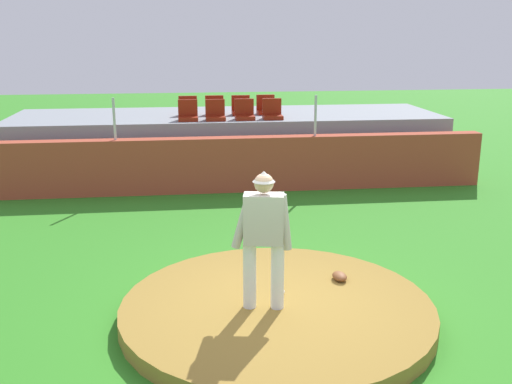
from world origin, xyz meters
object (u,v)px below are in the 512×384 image
object	(u,v)px
stadium_chair_2	(245,113)
stadium_chair_6	(241,109)
fielding_glove	(340,276)
stadium_chair_4	(188,110)
pitcher	(264,230)
stadium_chair_0	(188,114)
stadium_chair_7	(266,108)
baseball	(282,292)
stadium_chair_5	(215,109)
stadium_chair_1	(215,114)
stadium_chair_3	(272,113)

from	to	relation	value
stadium_chair_2	stadium_chair_6	distance (m)	0.86
fielding_glove	stadium_chair_4	size ratio (longest dim) A/B	0.60
pitcher	stadium_chair_0	size ratio (longest dim) A/B	3.63
stadium_chair_6	stadium_chair_2	bearing A→B (deg)	90.48
stadium_chair_6	stadium_chair_7	bearing A→B (deg)	-175.96
stadium_chair_2	stadium_chair_4	bearing A→B (deg)	-31.40
baseball	stadium_chair_6	size ratio (longest dim) A/B	0.15
stadium_chair_2	stadium_chair_7	size ratio (longest dim) A/B	1.00
stadium_chair_4	pitcher	bearing A→B (deg)	95.54
pitcher	fielding_glove	world-z (taller)	pitcher
fielding_glove	stadium_chair_6	world-z (taller)	stadium_chair_6
stadium_chair_0	stadium_chair_5	world-z (taller)	same
pitcher	stadium_chair_4	bearing A→B (deg)	105.82
stadium_chair_1	stadium_chair_4	distance (m)	1.11
stadium_chair_1	baseball	bearing A→B (deg)	93.67
stadium_chair_1	stadium_chair_7	xyz separation A→B (m)	(1.40, 0.94, 0.00)
baseball	stadium_chair_1	bearing A→B (deg)	93.67
stadium_chair_4	stadium_chair_6	xyz separation A→B (m)	(1.39, 0.00, 0.00)
fielding_glove	stadium_chair_2	bearing A→B (deg)	-178.38
baseball	stadium_chair_1	xyz separation A→B (m)	(-0.47, 7.40, 1.44)
pitcher	stadium_chair_2	distance (m)	7.81
stadium_chair_2	stadium_chair_6	size ratio (longest dim) A/B	1.00
stadium_chair_7	stadium_chair_5	bearing A→B (deg)	1.02
fielding_glove	stadium_chair_5	xyz separation A→B (m)	(-1.34, 7.93, 1.43)
stadium_chair_2	stadium_chair_6	xyz separation A→B (m)	(-0.01, 0.86, 0.00)
stadium_chair_4	stadium_chair_5	xyz separation A→B (m)	(0.70, 0.03, 0.00)
pitcher	stadium_chair_3	xyz separation A→B (m)	(1.27, 7.78, 0.43)
fielding_glove	stadium_chair_7	bearing A→B (deg)	176.24
pitcher	stadium_chair_7	size ratio (longest dim) A/B	3.63
stadium_chair_3	stadium_chair_4	bearing A→B (deg)	-22.01
stadium_chair_5	stadium_chair_3	bearing A→B (deg)	148.01
stadium_chair_6	stadium_chair_5	bearing A→B (deg)	-1.91
baseball	stadium_chair_6	world-z (taller)	stadium_chair_6
stadium_chair_3	stadium_chair_2	bearing A→B (deg)	0.31
stadium_chair_2	stadium_chair_5	bearing A→B (deg)	-51.51
baseball	stadium_chair_0	xyz separation A→B (m)	(-1.15, 7.42, 1.44)
stadium_chair_1	stadium_chair_6	world-z (taller)	same
stadium_chair_5	stadium_chair_0	bearing A→B (deg)	51.68
fielding_glove	stadium_chair_3	bearing A→B (deg)	175.91
stadium_chair_6	stadium_chair_7	xyz separation A→B (m)	(0.67, 0.05, 0.00)
stadium_chair_0	stadium_chair_7	distance (m)	2.27
fielding_glove	pitcher	bearing A→B (deg)	-62.39
stadium_chair_2	stadium_chair_5	distance (m)	1.13
stadium_chair_0	pitcher	bearing A→B (deg)	96.22
stadium_chair_1	stadium_chair_0	bearing A→B (deg)	-1.68
pitcher	stadium_chair_7	world-z (taller)	stadium_chair_7
stadium_chair_3	stadium_chair_7	xyz separation A→B (m)	(-0.04, 0.90, 0.00)
stadium_chair_0	stadium_chair_2	xyz separation A→B (m)	(1.41, 0.01, 0.00)
stadium_chair_4	stadium_chair_5	size ratio (longest dim) A/B	1.00
fielding_glove	stadium_chair_6	distance (m)	8.06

